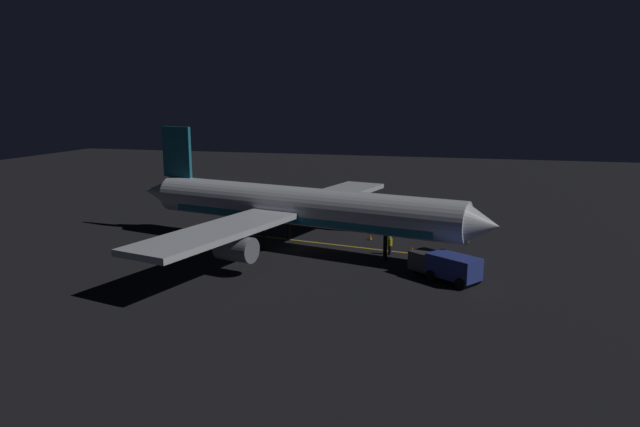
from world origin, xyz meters
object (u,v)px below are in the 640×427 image
at_px(airliner, 294,208).
at_px(traffic_cone_under_wing, 412,250).
at_px(ground_crew_worker, 390,245).
at_px(catering_truck, 361,217).
at_px(traffic_cone_far, 370,238).
at_px(baggage_truck, 447,267).
at_px(traffic_cone_near_left, 401,234).
at_px(traffic_cone_near_right, 347,228).

distance_m(airliner, traffic_cone_under_wing, 11.77).
height_order(airliner, ground_crew_worker, airliner).
distance_m(catering_truck, traffic_cone_far, 5.91).
relative_size(baggage_truck, traffic_cone_far, 10.73).
height_order(traffic_cone_near_left, traffic_cone_near_right, same).
height_order(catering_truck, ground_crew_worker, catering_truck).
relative_size(traffic_cone_near_left, traffic_cone_under_wing, 1.00).
bearing_deg(traffic_cone_near_right, ground_crew_worker, 34.35).
relative_size(traffic_cone_near_left, traffic_cone_far, 1.00).
height_order(airliner, catering_truck, airliner).
bearing_deg(ground_crew_worker, catering_truck, -155.78).
bearing_deg(traffic_cone_far, traffic_cone_near_left, 127.78).
bearing_deg(baggage_truck, traffic_cone_near_left, -158.95).
bearing_deg(traffic_cone_near_left, ground_crew_worker, -0.99).
xyz_separation_m(traffic_cone_near_left, traffic_cone_under_wing, (5.92, 1.77, 0.00)).
xyz_separation_m(airliner, traffic_cone_under_wing, (-1.12, 11.13, -3.66)).
bearing_deg(airliner, baggage_truck, 65.71).
relative_size(baggage_truck, traffic_cone_under_wing, 10.73).
distance_m(traffic_cone_near_right, traffic_cone_under_wing, 10.90).
distance_m(airliner, baggage_truck, 16.26).
bearing_deg(ground_crew_worker, traffic_cone_near_right, -145.65).
distance_m(airliner, traffic_cone_near_left, 12.27).
distance_m(traffic_cone_near_left, traffic_cone_under_wing, 6.18).
distance_m(traffic_cone_under_wing, traffic_cone_far, 5.92).
bearing_deg(traffic_cone_near_left, airliner, -53.04).
height_order(baggage_truck, ground_crew_worker, baggage_truck).
distance_m(catering_truck, traffic_cone_under_wing, 11.38).
bearing_deg(traffic_cone_near_left, catering_truck, -124.35).
relative_size(catering_truck, traffic_cone_under_wing, 10.28).
relative_size(ground_crew_worker, traffic_cone_under_wing, 3.16).
xyz_separation_m(baggage_truck, catering_truck, (-16.94, -10.08, 0.02)).
xyz_separation_m(catering_truck, ground_crew_worker, (10.47, 4.71, -0.28)).
bearing_deg(airliner, traffic_cone_near_right, 159.45).
distance_m(traffic_cone_near_left, traffic_cone_near_right, 6.32).
relative_size(traffic_cone_under_wing, traffic_cone_far, 1.00).
relative_size(catering_truck, traffic_cone_far, 10.28).
bearing_deg(catering_truck, traffic_cone_near_right, -37.10).
relative_size(catering_truck, traffic_cone_near_left, 10.28).
bearing_deg(ground_crew_worker, traffic_cone_under_wing, 123.29).
bearing_deg(traffic_cone_far, baggage_truck, 35.13).
bearing_deg(catering_truck, traffic_cone_under_wing, 35.60).
distance_m(catering_truck, ground_crew_worker, 11.48).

